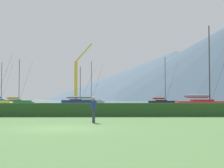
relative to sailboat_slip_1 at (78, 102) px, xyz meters
name	(u,v)px	position (x,y,z in m)	size (l,w,h in m)	color
ground_plane	(58,128)	(4.76, -62.08, -0.71)	(1000.00, 1000.00, 0.00)	#517A42
harbor_water	(103,102)	(4.76, 74.92, -0.71)	(320.00, 246.00, 0.00)	slate
hedge_line	(78,110)	(4.76, -51.08, -0.14)	(80.00, 1.20, 1.14)	#284C23
sailboat_slip_1	(78,102)	(0.00, 0.00, 0.00)	(8.70, 2.60, 9.30)	navy
sailboat_slip_2	(0,101)	(-24.23, 15.52, 0.03)	(9.00, 4.16, 12.13)	#19707A
sailboat_slip_4	(89,101)	(1.77, 17.99, 0.04)	(8.86, 2.70, 12.70)	#9E9EA3
sailboat_slip_5	(163,102)	(19.99, -4.87, -0.06)	(7.75, 2.56, 11.13)	black
sailboat_slip_6	(17,102)	(-15.63, 2.92, -0.02)	(8.33, 2.96, 11.47)	#236B38
sailboat_slip_7	(206,105)	(20.28, -35.95, 0.02)	(8.79, 2.92, 11.29)	red
person_seated_viewer	(94,107)	(6.40, -58.34, 0.26)	(0.36, 0.56, 1.65)	#2D3347
dock_crane	(77,85)	(-1.57, 12.13, 4.64)	(5.60, 2.00, 17.27)	#333338
distant_hill_west_ridge	(215,68)	(127.83, 281.97, 35.79)	(228.77, 228.77, 73.01)	#425666
distant_hill_central_peak	(176,75)	(83.92, 282.06, 27.11)	(291.32, 291.32, 55.64)	#4C6070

